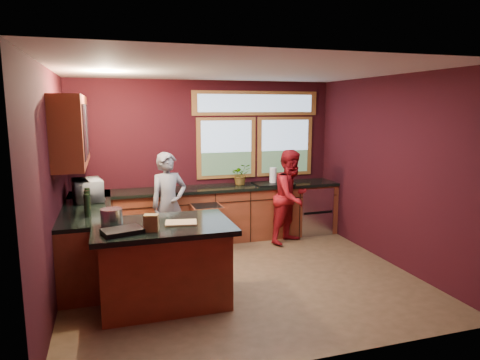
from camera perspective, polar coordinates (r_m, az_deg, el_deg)
name	(u,v)px	position (r m, az deg, el deg)	size (l,w,h in m)	color
floor	(241,277)	(5.87, 0.18, -12.86)	(4.50, 4.50, 0.00)	brown
room_shell	(190,142)	(5.61, -6.66, 5.00)	(4.52, 4.02, 2.71)	black
back_counter	(223,213)	(7.33, -2.32, -4.44)	(4.50, 0.64, 0.93)	#5E2A16
left_counter	(88,239)	(6.29, -19.64, -7.37)	(0.64, 2.30, 0.93)	#5E2A16
island	(164,263)	(5.08, -10.10, -10.86)	(1.55, 1.05, 0.95)	#5E2A16
person_grey	(169,205)	(6.57, -9.47, -3.26)	(0.58, 0.38, 1.59)	slate
person_red	(291,197)	(7.16, 6.86, -2.21)	(0.76, 0.59, 1.57)	maroon
microwave	(88,190)	(6.46, -19.58, -1.28)	(0.56, 0.38, 0.31)	#999999
potted_plant	(241,174)	(7.34, 0.09, 0.75)	(0.33, 0.28, 0.36)	#999999
paper_towel	(273,176)	(7.49, 4.43, 0.58)	(0.12, 0.12, 0.28)	white
cutting_board	(181,223)	(4.92, -7.86, -5.67)	(0.35, 0.25, 0.02)	tan
stock_pot	(112,217)	(5.03, -16.75, -4.70)	(0.24, 0.24, 0.18)	#A8A8AD
paper_bag	(151,223)	(4.66, -11.74, -5.61)	(0.15, 0.12, 0.18)	brown
black_tray	(122,231)	(4.66, -15.41, -6.59)	(0.40, 0.28, 0.05)	black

